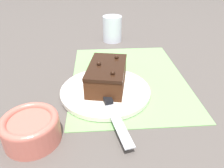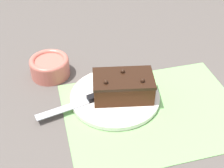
# 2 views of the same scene
# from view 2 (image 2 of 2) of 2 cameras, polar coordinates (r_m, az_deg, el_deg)

# --- Properties ---
(ground_plane) EXTENTS (3.00, 3.00, 0.00)m
(ground_plane) POSITION_cam_2_polar(r_m,az_deg,el_deg) (0.83, 7.58, -5.13)
(ground_plane) COLOR #544C47
(placemat_woven) EXTENTS (0.46, 0.34, 0.00)m
(placemat_woven) POSITION_cam_2_polar(r_m,az_deg,el_deg) (0.83, 7.59, -5.03)
(placemat_woven) COLOR #7AB266
(placemat_woven) RESTS_ON ground_plane
(cake_plate) EXTENTS (0.24, 0.24, 0.01)m
(cake_plate) POSITION_cam_2_polar(r_m,az_deg,el_deg) (0.85, 0.56, -2.32)
(cake_plate) COLOR white
(cake_plate) RESTS_ON placemat_woven
(chocolate_cake) EXTENTS (0.17, 0.13, 0.07)m
(chocolate_cake) POSITION_cam_2_polar(r_m,az_deg,el_deg) (0.83, 2.06, -0.42)
(chocolate_cake) COLOR #472614
(chocolate_cake) RESTS_ON cake_plate
(serving_knife) EXTENTS (0.21, 0.07, 0.01)m
(serving_knife) POSITION_cam_2_polar(r_m,az_deg,el_deg) (0.83, -4.55, -2.95)
(serving_knife) COLOR black
(serving_knife) RESTS_ON cake_plate
(small_bowl) EXTENTS (0.12, 0.12, 0.06)m
(small_bowl) POSITION_cam_2_polar(r_m,az_deg,el_deg) (0.94, -11.31, 3.22)
(small_bowl) COLOR #C66656
(small_bowl) RESTS_ON ground_plane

